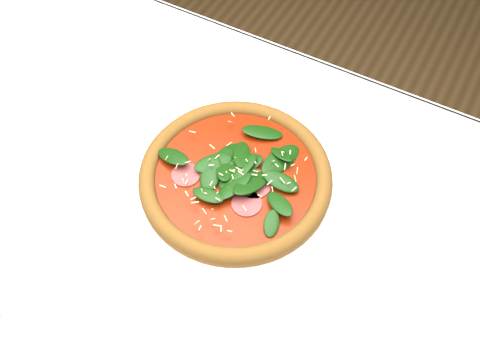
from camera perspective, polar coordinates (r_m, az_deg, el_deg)
The scene contains 4 objects.
ground at distance 1.55m, azimuth -3.99°, elevation -16.75°, with size 6.00×6.00×0.00m, color brown.
dining_table at distance 0.95m, azimuth -6.26°, elevation -5.22°, with size 1.21×0.81×0.75m.
plate at distance 0.87m, azimuth -0.48°, elevation -0.20°, with size 0.36×0.36×0.02m.
pizza at distance 0.85m, azimuth -0.49°, elevation 0.56°, with size 0.36×0.36×0.04m.
Camera 1 is at (0.31, -0.35, 1.48)m, focal length 40.00 mm.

